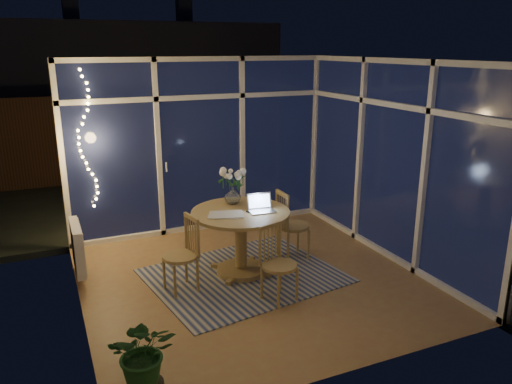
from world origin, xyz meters
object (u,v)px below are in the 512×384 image
Objects in this scene: chair_right at (294,224)px; flower_vase at (233,196)px; chair_front at (280,264)px; potted_plant at (145,359)px; dining_table at (241,242)px; chair_left at (180,255)px; laptop at (262,203)px.

flower_vase reaches higher than chair_right.
potted_plant is (-1.70, -1.05, -0.06)m from chair_front.
flower_vase is at bearing 53.85° from potted_plant.
dining_table is 1.26× the size of chair_right.
flower_vase reaches higher than chair_front.
chair_left is 2.98× the size of laptop.
flower_vase is (0.84, 0.48, 0.47)m from chair_left.
potted_plant is (-1.57, -1.87, -0.03)m from dining_table.
laptop is at bearing -29.31° from dining_table.
chair_right is (1.63, 0.32, 0.02)m from chair_left.
laptop reaches higher than chair_left.
chair_right is 3.14m from potted_plant.
laptop is 1.45× the size of flower_vase.
laptop is at bearing -64.99° from flower_vase.
chair_left is at bearing 129.05° from chair_front.
dining_table is 0.83m from chair_front.
chair_left is 1.87m from potted_plant.
chair_front reaches higher than dining_table.
dining_table is 0.83m from chair_left.
chair_left is at bearing 66.04° from potted_plant.
laptop reaches higher than flower_vase.
chair_front is 1.16× the size of potted_plant.
dining_table is at bearing 157.24° from laptop.
chair_front is 0.86m from laptop.
flower_vase reaches higher than dining_table.
chair_front is at bearing -84.66° from flower_vase.
chair_left reaches higher than dining_table.
chair_front is at bearing 145.66° from chair_right.
laptop is 0.40× the size of potted_plant.
dining_table is 2.45m from potted_plant.
dining_table is 1.58× the size of potted_plant.
laptop is (0.23, -0.13, 0.52)m from dining_table.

